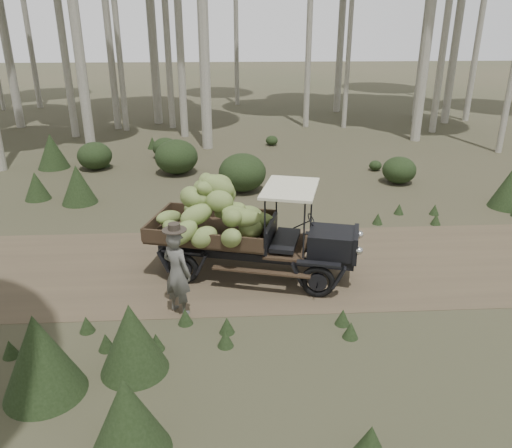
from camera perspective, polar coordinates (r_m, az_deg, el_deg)
The scene contains 5 objects.
ground at distance 11.13m, azimuth 8.96°, elevation -4.54°, with size 120.00×120.00×0.00m, color #473D2B.
dirt_track at distance 11.12m, azimuth 8.97°, elevation -4.52°, with size 70.00×4.00×0.01m, color brown.
banana_truck at distance 10.09m, azimuth -2.65°, elevation 0.81°, with size 4.48×2.54×2.22m.
farmer at distance 8.99m, azimuth -9.01°, elevation -5.40°, with size 0.70×0.66×1.75m.
undergrowth at distance 10.47m, azimuth 1.26°, elevation -2.67°, with size 24.32×22.92×1.39m.
Camera 1 is at (-2.30, -9.70, 4.94)m, focal length 35.00 mm.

